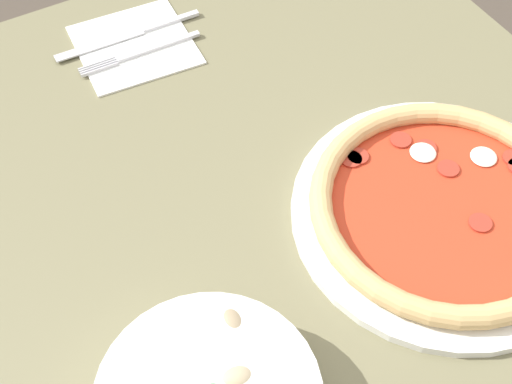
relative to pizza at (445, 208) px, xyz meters
The scene contains 5 objects.
dining_table 0.19m from the pizza, 67.23° to the left, with size 1.07×0.84×0.73m.
pizza is the anchor object (origin of this frame).
napkin 0.48m from the pizza, 23.09° to the left, with size 0.17×0.17×0.00m.
fork 0.46m from the pizza, 24.00° to the left, with size 0.02×0.18×0.00m.
knife 0.50m from the pizza, 21.24° to the left, with size 0.02×0.22×0.01m.
Camera 1 is at (-0.37, 0.29, 1.40)m, focal length 50.00 mm.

